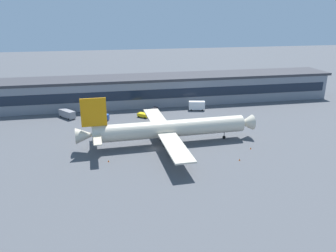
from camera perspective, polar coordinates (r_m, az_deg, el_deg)
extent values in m
plane|color=#4C4F54|center=(109.47, -2.33, -3.94)|extent=(600.00, 600.00, 0.00)
cube|color=gray|center=(161.81, -5.65, 5.88)|extent=(193.37, 19.02, 12.08)
cube|color=#38383D|center=(160.43, -5.73, 8.19)|extent=(197.24, 19.40, 1.20)
cube|color=#192333|center=(152.42, -5.27, 5.30)|extent=(189.50, 0.16, 4.35)
cylinder|color=beige|center=(111.73, 0.41, -0.46)|extent=(51.72, 7.28, 5.72)
cone|color=beige|center=(120.86, 13.19, 0.55)|extent=(5.31, 5.59, 5.43)
cone|color=beige|center=(108.97, -13.95, -1.57)|extent=(6.45, 5.34, 5.15)
cube|color=orange|center=(106.60, -12.65, 2.30)|extent=(8.02, 0.74, 9.15)
cube|color=beige|center=(114.58, -12.24, 0.05)|extent=(2.71, 10.36, 0.30)
cube|color=beige|center=(102.74, -12.03, -2.18)|extent=(2.71, 10.36, 0.30)
cube|color=beige|center=(124.90, -2.05, 1.39)|extent=(6.70, 23.38, 0.50)
cube|color=beige|center=(98.40, 1.26, -3.61)|extent=(6.70, 23.38, 0.50)
cylinder|color=#99999E|center=(122.47, -1.26, 0.06)|extent=(4.81, 3.29, 3.15)
cylinder|color=#99999E|center=(102.50, 1.31, -3.85)|extent=(4.81, 3.29, 3.15)
cylinder|color=black|center=(119.29, 9.60, -1.93)|extent=(1.11, 0.53, 1.10)
cylinder|color=slate|center=(118.75, 9.64, -1.23)|extent=(0.24, 0.24, 2.55)
cylinder|color=black|center=(115.25, -1.15, -2.42)|extent=(1.11, 0.53, 1.10)
cylinder|color=slate|center=(114.69, -1.15, -1.70)|extent=(0.24, 0.24, 2.55)
cylinder|color=black|center=(110.59, -0.58, -3.37)|extent=(1.11, 0.53, 1.10)
cylinder|color=slate|center=(110.01, -0.59, -2.63)|extent=(0.24, 0.24, 2.55)
cube|color=gray|center=(146.63, -16.93, 2.04)|extent=(7.33, 8.37, 3.00)
cube|color=black|center=(144.57, -16.45, 2.09)|extent=(3.83, 3.90, 0.75)
cylinder|color=black|center=(145.31, -15.83, 1.37)|extent=(0.66, 0.74, 0.70)
cylinder|color=black|center=(144.03, -16.66, 1.13)|extent=(0.66, 0.74, 0.70)
cylinder|color=black|center=(150.09, -17.08, 1.81)|extent=(0.66, 0.74, 0.70)
cylinder|color=black|center=(148.86, -17.89, 1.58)|extent=(0.66, 0.74, 0.70)
cube|color=white|center=(151.77, 4.96, 3.53)|extent=(7.60, 4.13, 3.80)
cube|color=black|center=(151.71, 5.72, 3.80)|extent=(2.99, 2.89, 0.95)
cylinder|color=black|center=(153.60, 5.85, 2.96)|extent=(0.75, 0.45, 0.70)
cylinder|color=black|center=(151.36, 5.92, 2.71)|extent=(0.75, 0.45, 0.70)
cylinder|color=black|center=(153.28, 3.97, 2.98)|extent=(0.75, 0.45, 0.70)
cylinder|color=black|center=(151.03, 4.01, 2.73)|extent=(0.75, 0.45, 0.70)
cube|color=black|center=(149.37, -2.39, 2.88)|extent=(4.04, 4.71, 1.50)
cube|color=black|center=(148.23, -2.59, 2.87)|extent=(2.31, 2.26, 0.38)
cylinder|color=black|center=(147.89, -2.34, 2.41)|extent=(0.64, 0.75, 0.70)
cylinder|color=black|center=(148.60, -2.93, 2.48)|extent=(0.64, 0.75, 0.70)
cylinder|color=black|center=(150.57, -1.84, 2.72)|extent=(0.64, 0.75, 0.70)
cylinder|color=black|center=(151.26, -2.43, 2.79)|extent=(0.64, 0.75, 0.70)
cube|color=#2651A5|center=(140.05, -11.16, 1.56)|extent=(5.61, 3.57, 2.20)
cube|color=black|center=(139.54, -10.61, 1.72)|extent=(2.31, 2.45, 0.55)
cylinder|color=black|center=(140.80, -10.31, 1.24)|extent=(0.76, 0.48, 0.70)
cylinder|color=black|center=(138.99, -10.52, 0.99)|extent=(0.76, 0.48, 0.70)
cylinder|color=black|center=(141.78, -11.73, 1.27)|extent=(0.76, 0.48, 0.70)
cylinder|color=black|center=(139.98, -11.96, 1.02)|extent=(0.76, 0.48, 0.70)
cube|color=yellow|center=(141.76, -4.25, 1.92)|extent=(5.30, 5.15, 1.40)
cube|color=black|center=(140.95, -3.81, 1.95)|extent=(2.85, 2.90, 0.35)
cylinder|color=black|center=(141.97, -3.42, 1.67)|extent=(0.72, 0.69, 0.70)
cylinder|color=black|center=(140.13, -3.95, 1.42)|extent=(0.72, 0.69, 0.70)
cylinder|color=black|center=(143.80, -4.53, 1.87)|extent=(0.72, 0.69, 0.70)
cylinder|color=black|center=(141.99, -5.07, 1.63)|extent=(0.72, 0.69, 0.70)
cone|color=#F2590C|center=(101.76, -10.17, -5.92)|extent=(0.48, 0.48, 0.61)
cone|color=#F2590C|center=(112.40, 14.01, -3.72)|extent=(0.50, 0.50, 0.62)
cone|color=#F2590C|center=(103.31, 12.19, -5.66)|extent=(0.50, 0.50, 0.63)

